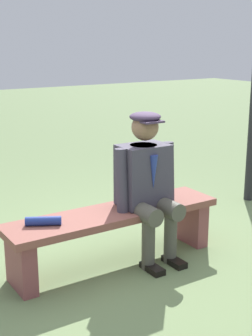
# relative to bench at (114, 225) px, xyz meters

# --- Properties ---
(ground_plane) EXTENTS (30.00, 30.00, 0.00)m
(ground_plane) POSITION_rel_bench_xyz_m (0.00, 0.00, -0.34)
(ground_plane) COLOR #677D4F
(bench) EXTENTS (1.87, 0.44, 0.47)m
(bench) POSITION_rel_bench_xyz_m (0.00, 0.00, 0.00)
(bench) COLOR brown
(bench) RESTS_ON ground
(seated_man) EXTENTS (0.59, 0.57, 1.27)m
(seated_man) POSITION_rel_bench_xyz_m (-0.29, 0.06, 0.36)
(seated_man) COLOR #3E3A49
(seated_man) RESTS_ON ground
(rolled_magazine) EXTENTS (0.27, 0.19, 0.07)m
(rolled_magazine) POSITION_rel_bench_xyz_m (0.62, -0.02, 0.16)
(rolled_magazine) COLOR navy
(rolled_magazine) RESTS_ON bench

